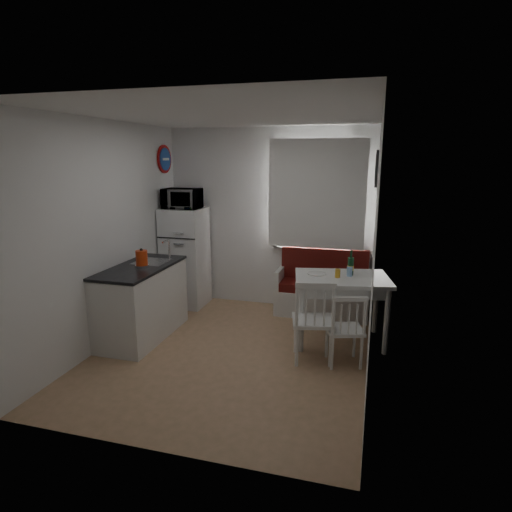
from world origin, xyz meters
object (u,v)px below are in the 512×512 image
at_px(kitchen_counter, 142,301).
at_px(fridge, 186,257).
at_px(microwave, 182,199).
at_px(chair_left, 312,313).
at_px(dining_table, 342,284).
at_px(wine_bottle, 351,263).
at_px(chair_right, 344,323).
at_px(kettle, 142,258).
at_px(bench, 322,293).

bearing_deg(kitchen_counter, fridge, 89.10).
bearing_deg(microwave, chair_left, -33.16).
relative_size(dining_table, wine_bottle, 4.01).
distance_m(kitchen_counter, dining_table, 2.43).
xyz_separation_m(chair_right, kettle, (-2.40, 0.12, 0.51)).
height_order(chair_right, kettle, kettle).
bearing_deg(wine_bottle, dining_table, -131.02).
xyz_separation_m(kettle, wine_bottle, (2.40, 0.63, -0.05)).
bearing_deg(chair_right, kettle, 159.90).
height_order(chair_left, fridge, fridge).
relative_size(dining_table, microwave, 2.34).
relative_size(kitchen_counter, kettle, 5.99).
relative_size(bench, fridge, 0.88).
bearing_deg(chair_right, kitchen_counter, 159.09).
relative_size(chair_right, microwave, 0.91).
bearing_deg(dining_table, bench, 99.36).
xyz_separation_m(chair_right, microwave, (-2.43, 1.35, 1.10)).
xyz_separation_m(chair_right, wine_bottle, (0.00, 0.75, 0.46)).
bearing_deg(chair_right, fridge, 132.80).
height_order(fridge, wine_bottle, fridge).
height_order(bench, microwave, microwave).
bearing_deg(kettle, chair_left, -3.77).
distance_m(chair_left, fridge, 2.53).
bearing_deg(wine_bottle, kitchen_counter, -166.39).
xyz_separation_m(dining_table, microwave, (-2.34, 0.70, 0.88)).
bearing_deg(microwave, chair_right, -29.13).
bearing_deg(microwave, dining_table, -16.66).
relative_size(kitchen_counter, chair_right, 2.82).
relative_size(bench, dining_table, 1.06).
bearing_deg(kettle, bench, 34.91).
height_order(kitchen_counter, kettle, kitchen_counter).
bearing_deg(fridge, kettle, -88.66).
xyz_separation_m(microwave, wine_bottle, (2.43, -0.60, -0.64)).
height_order(bench, dining_table, bench).
bearing_deg(fridge, chair_left, -34.11).
xyz_separation_m(microwave, kettle, (0.03, -1.23, -0.59)).
bearing_deg(chair_left, kettle, 163.71).
bearing_deg(wine_bottle, chair_right, -90.00).
bearing_deg(chair_left, kitchen_counter, 162.79).
xyz_separation_m(kitchen_counter, microwave, (0.02, 1.19, 1.14)).
bearing_deg(chair_right, chair_left, 165.12).
bearing_deg(kitchen_counter, microwave, 89.06).
height_order(fridge, kettle, fridge).
relative_size(bench, microwave, 2.49).
height_order(dining_table, wine_bottle, wine_bottle).
bearing_deg(kettle, kitchen_counter, 142.95).
distance_m(kitchen_counter, microwave, 1.65).
bearing_deg(kitchen_counter, chair_left, -4.69).
bearing_deg(dining_table, kettle, -178.06).
xyz_separation_m(kitchen_counter, chair_right, (2.45, -0.16, 0.04)).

